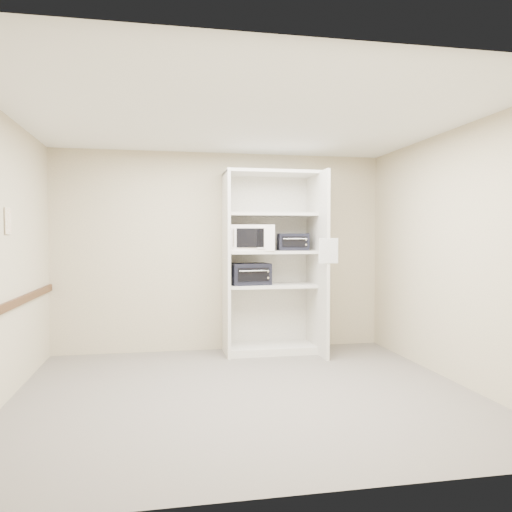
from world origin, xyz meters
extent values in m
cube|color=#605A54|center=(0.00, 0.00, 0.00)|extent=(4.50, 4.00, 0.01)
cube|color=white|center=(0.00, 0.00, 2.70)|extent=(4.50, 4.00, 0.01)
cube|color=beige|center=(0.00, 2.00, 1.35)|extent=(4.50, 0.02, 2.70)
cube|color=beige|center=(0.00, -2.00, 1.35)|extent=(4.50, 0.02, 2.70)
cube|color=beige|center=(2.25, 0.00, 1.35)|extent=(0.02, 4.00, 2.70)
cube|color=white|center=(0.02, 1.68, 1.20)|extent=(0.04, 0.60, 2.40)
cube|color=white|center=(1.22, 1.53, 1.20)|extent=(0.04, 0.90, 2.40)
cube|color=white|center=(0.62, 1.99, 1.20)|extent=(1.24, 0.02, 2.40)
cube|color=white|center=(0.62, 1.70, 0.05)|extent=(1.16, 0.56, 0.10)
cube|color=white|center=(0.62, 1.70, 0.90)|extent=(1.16, 0.56, 0.04)
cube|color=white|center=(0.62, 1.70, 1.35)|extent=(1.16, 0.56, 0.04)
cube|color=white|center=(0.62, 1.70, 1.85)|extent=(1.16, 0.56, 0.04)
cube|color=white|center=(0.62, 1.70, 2.40)|extent=(1.24, 0.60, 0.04)
cube|color=white|center=(0.35, 1.65, 1.54)|extent=(0.61, 0.49, 0.34)
cube|color=black|center=(0.92, 1.66, 1.48)|extent=(0.43, 0.34, 0.23)
cube|color=black|center=(0.33, 1.68, 1.06)|extent=(0.55, 0.44, 0.28)
cube|color=white|center=(1.22, 1.07, 1.38)|extent=(0.24, 0.01, 0.31)
cube|color=#3F2412|center=(-2.23, 0.00, 0.90)|extent=(0.04, 3.98, 0.08)
cube|color=white|center=(-2.24, 0.24, 1.70)|extent=(0.01, 0.18, 0.25)
camera|label=1|loc=(-0.82, -4.82, 1.53)|focal=35.00mm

